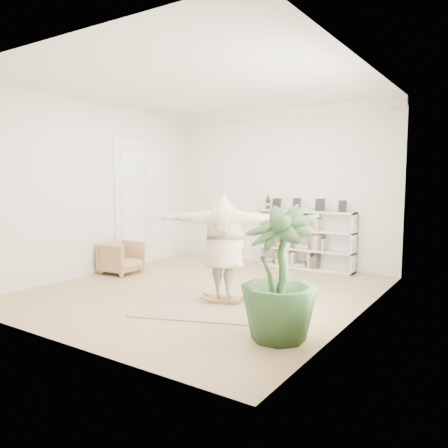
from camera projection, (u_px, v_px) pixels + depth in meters
name	position (u px, v px, depth m)	size (l,w,h in m)	color
floor	(204.00, 290.00, 7.86)	(6.00, 6.00, 0.00)	#AB7F58
room_shell	(279.00, 112.00, 9.93)	(6.00, 6.00, 6.00)	silver
doors	(144.00, 204.00, 10.27)	(0.09, 1.78, 2.92)	white
bookshelf	(305.00, 240.00, 9.72)	(2.20, 0.35, 1.64)	silver
armchair	(121.00, 258.00, 9.23)	(0.72, 0.75, 0.68)	tan
rug	(224.00, 303.00, 7.04)	(2.50, 2.00, 0.02)	tan
rocker_board	(224.00, 299.00, 7.04)	(0.58, 0.47, 0.11)	olive
person	(224.00, 245.00, 6.94)	(2.04, 0.55, 1.66)	#BDAB8E
houseplant	(279.00, 273.00, 5.39)	(0.95, 0.95, 1.70)	#2C4E27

